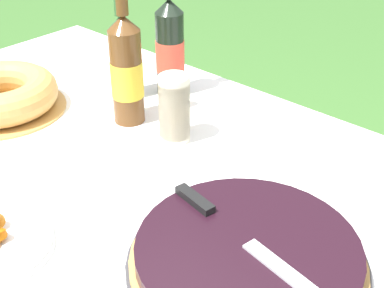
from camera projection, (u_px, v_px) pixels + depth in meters
garden_table at (159, 205)px, 1.14m from camera, size 1.81×0.98×0.67m
tablecloth at (158, 188)px, 1.12m from camera, size 1.82×0.99×0.10m
berry_tart at (247, 258)px, 0.88m from camera, size 0.40×0.40×0.06m
serving_knife at (236, 232)px, 0.88m from camera, size 0.37×0.09×0.01m
bundt_cake at (0, 94)px, 1.36m from camera, size 0.32×0.32×0.09m
cup_stack at (174, 109)px, 1.22m from camera, size 0.07×0.07×0.16m
cider_bottle_green at (123, 57)px, 1.40m from camera, size 0.07×0.07×0.31m
cider_bottle_amber at (126, 70)px, 1.27m from camera, size 0.08×0.08×0.35m
juice_bottle_red at (170, 48)px, 1.41m from camera, size 0.08×0.08×0.34m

